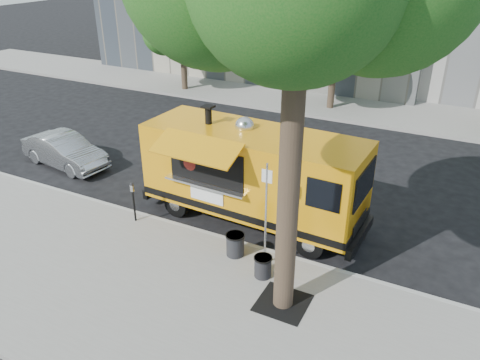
% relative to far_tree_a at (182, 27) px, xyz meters
% --- Properties ---
extents(ground, '(120.00, 120.00, 0.00)m').
position_rel_far_tree_a_xyz_m(ground, '(10.00, -12.30, -3.78)').
color(ground, black).
rests_on(ground, ground).
extents(sidewalk, '(60.00, 6.00, 0.15)m').
position_rel_far_tree_a_xyz_m(sidewalk, '(10.00, -16.30, -3.70)').
color(sidewalk, gray).
rests_on(sidewalk, ground).
extents(curb, '(60.00, 0.14, 0.16)m').
position_rel_far_tree_a_xyz_m(curb, '(10.00, -13.23, -3.70)').
color(curb, '#999993').
rests_on(curb, ground).
extents(far_sidewalk, '(60.00, 5.00, 0.15)m').
position_rel_far_tree_a_xyz_m(far_sidewalk, '(10.00, 1.20, -3.70)').
color(far_sidewalk, gray).
rests_on(far_sidewalk, ground).
extents(tree_well, '(1.20, 1.20, 0.02)m').
position_rel_far_tree_a_xyz_m(tree_well, '(12.60, -15.10, -3.62)').
color(tree_well, black).
rests_on(tree_well, sidewalk).
extents(far_tree_a, '(3.42, 3.42, 5.36)m').
position_rel_far_tree_a_xyz_m(far_tree_a, '(0.00, 0.00, 0.00)').
color(far_tree_a, '#33261C').
rests_on(far_tree_a, far_sidewalk).
extents(far_tree_b, '(3.60, 3.60, 5.50)m').
position_rel_far_tree_a_xyz_m(far_tree_b, '(9.00, 0.40, 0.06)').
color(far_tree_b, '#33261C').
rests_on(far_tree_b, far_sidewalk).
extents(sign_post, '(0.28, 0.06, 3.00)m').
position_rel_far_tree_a_xyz_m(sign_post, '(11.55, -13.85, -1.93)').
color(sign_post, silver).
rests_on(sign_post, sidewalk).
extents(parking_meter, '(0.11, 0.11, 1.33)m').
position_rel_far_tree_a_xyz_m(parking_meter, '(7.00, -13.65, -2.79)').
color(parking_meter, black).
rests_on(parking_meter, sidewalk).
extents(food_truck, '(7.25, 3.46, 3.54)m').
position_rel_far_tree_a_xyz_m(food_truck, '(10.12, -11.73, -2.11)').
color(food_truck, orange).
rests_on(food_truck, ground).
extents(sedan, '(4.05, 1.89, 1.28)m').
position_rel_far_tree_a_xyz_m(sedan, '(1.71, -11.33, -3.13)').
color(sedan, '#A8ABAF').
rests_on(sedan, ground).
extents(trash_bin_left, '(0.54, 0.54, 0.65)m').
position_rel_far_tree_a_xyz_m(trash_bin_left, '(10.65, -13.84, -3.28)').
color(trash_bin_left, black).
rests_on(trash_bin_left, sidewalk).
extents(trash_bin_right, '(0.49, 0.49, 0.59)m').
position_rel_far_tree_a_xyz_m(trash_bin_right, '(11.73, -14.36, -3.31)').
color(trash_bin_right, black).
rests_on(trash_bin_right, sidewalk).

